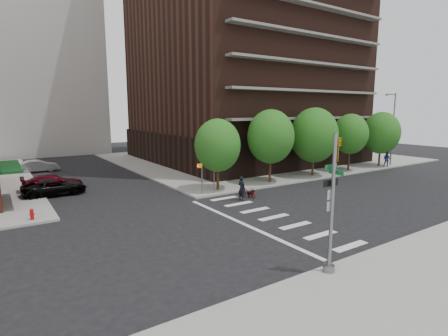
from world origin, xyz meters
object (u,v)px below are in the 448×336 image
(parked_car_silver, at_px, (38,166))
(fire_hydrant, at_px, (32,214))
(dog_walker, at_px, (242,188))
(pedestrian_far, at_px, (387,159))
(scooter, at_px, (248,192))
(traffic_signal, at_px, (332,215))
(parked_car_maroon, at_px, (53,183))
(parked_car_black, at_px, (55,187))

(parked_car_silver, bearing_deg, fire_hydrant, 172.07)
(dog_walker, height_order, pedestrian_far, pedestrian_far)
(scooter, relative_size, pedestrian_far, 0.88)
(traffic_signal, relative_size, parked_car_maroon, 1.20)
(parked_car_maroon, height_order, scooter, parked_car_maroon)
(parked_car_black, height_order, pedestrian_far, pedestrian_far)
(traffic_signal, relative_size, fire_hydrant, 8.20)
(parked_car_silver, distance_m, pedestrian_far, 41.51)
(parked_car_black, xyz_separation_m, parked_car_maroon, (0.13, 1.93, 0.03))
(traffic_signal, height_order, scooter, traffic_signal)
(parked_car_maroon, relative_size, scooter, 3.03)
(traffic_signal, relative_size, pedestrian_far, 3.20)
(fire_hydrant, distance_m, parked_car_maroon, 9.17)
(fire_hydrant, bearing_deg, dog_walker, -11.94)
(traffic_signal, relative_size, parked_car_black, 1.20)
(fire_hydrant, relative_size, parked_car_black, 0.15)
(parked_car_black, bearing_deg, traffic_signal, -163.70)
(traffic_signal, height_order, pedestrian_far, traffic_signal)
(fire_hydrant, xyz_separation_m, parked_car_silver, (2.41, 20.11, 0.15))
(parked_car_maroon, height_order, pedestrian_far, pedestrian_far)
(traffic_signal, relative_size, dog_walker, 3.13)
(traffic_signal, distance_m, scooter, 14.03)
(traffic_signal, height_order, fire_hydrant, traffic_signal)
(traffic_signal, xyz_separation_m, pedestrian_far, (28.52, 14.99, -1.61))
(fire_hydrant, bearing_deg, traffic_signal, -56.74)
(parked_car_maroon, bearing_deg, scooter, -129.45)
(parked_car_silver, xyz_separation_m, pedestrian_far, (36.14, -20.41, 0.38))
(fire_hydrant, bearing_deg, parked_car_black, 71.58)
(traffic_signal, distance_m, fire_hydrant, 18.42)
(parked_car_silver, relative_size, dog_walker, 2.23)
(parked_car_black, height_order, parked_car_silver, parked_car_silver)
(parked_car_maroon, height_order, dog_walker, dog_walker)
(traffic_signal, relative_size, parked_car_silver, 1.40)
(dog_walker, bearing_deg, scooter, -75.03)
(parked_car_silver, bearing_deg, scooter, -151.27)
(parked_car_maroon, xyz_separation_m, scooter, (12.97, -11.37, -0.29))
(parked_car_maroon, height_order, parked_car_silver, parked_car_maroon)
(fire_hydrant, relative_size, parked_car_maroon, 0.15)
(fire_hydrant, xyz_separation_m, parked_car_maroon, (2.43, 8.84, 0.17))
(fire_hydrant, xyz_separation_m, pedestrian_far, (38.55, -0.30, 0.54))
(pedestrian_far, bearing_deg, parked_car_maroon, -126.62)
(fire_hydrant, height_order, parked_car_silver, parked_car_silver)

